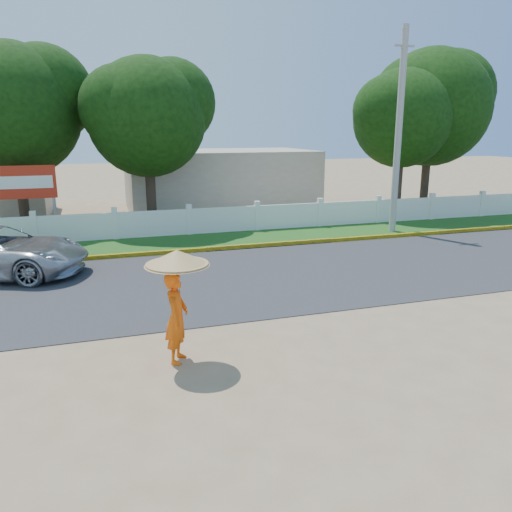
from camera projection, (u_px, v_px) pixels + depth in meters
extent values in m
plane|color=#9E8460|center=(284.00, 336.00, 10.72)|extent=(120.00, 120.00, 0.00)
cube|color=#38383A|center=(230.00, 278.00, 14.87)|extent=(60.00, 7.00, 0.02)
cube|color=#2D601E|center=(196.00, 242.00, 19.71)|extent=(60.00, 3.50, 0.03)
cube|color=yellow|center=(205.00, 249.00, 18.13)|extent=(40.00, 0.18, 0.16)
cube|color=silver|center=(189.00, 222.00, 20.92)|extent=(40.00, 0.10, 1.10)
cube|color=#B7AD99|center=(220.00, 180.00, 27.82)|extent=(10.00, 6.00, 3.20)
cylinder|color=#989996|center=(399.00, 133.00, 20.68)|extent=(0.28, 0.28, 8.36)
imported|color=#F0590C|center=(177.00, 318.00, 9.38)|extent=(0.64, 0.76, 1.76)
cylinder|color=gray|center=(178.00, 283.00, 9.23)|extent=(0.02, 0.02, 1.14)
cone|color=tan|center=(177.00, 258.00, 9.11)|extent=(1.20, 1.20, 0.29)
cylinder|color=gray|center=(56.00, 214.00, 20.26)|extent=(0.12, 0.12, 2.00)
cube|color=red|center=(22.00, 182.00, 19.62)|extent=(2.50, 0.12, 1.30)
cube|color=silver|center=(22.00, 182.00, 19.56)|extent=(2.25, 0.02, 0.49)
cylinder|color=#473828|center=(425.00, 175.00, 27.34)|extent=(0.44, 0.44, 3.75)
sphere|color=#18400E|center=(431.00, 108.00, 26.46)|extent=(6.13, 6.13, 6.13)
cylinder|color=#473828|center=(22.00, 189.00, 22.06)|extent=(0.44, 0.44, 3.55)
sphere|color=#18400E|center=(13.00, 110.00, 21.23)|extent=(5.67, 5.67, 5.67)
cylinder|color=#473828|center=(151.00, 189.00, 22.43)|extent=(0.44, 0.44, 3.41)
sphere|color=#18400E|center=(147.00, 117.00, 21.66)|extent=(5.15, 5.15, 5.15)
cylinder|color=#473828|center=(398.00, 181.00, 25.72)|extent=(0.44, 0.44, 3.51)
sphere|color=#18400E|center=(402.00, 118.00, 24.95)|extent=(4.87, 4.87, 4.87)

